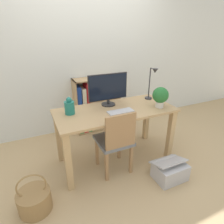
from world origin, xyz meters
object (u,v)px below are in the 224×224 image
at_px(vase, 70,107).
at_px(basket, 35,200).
at_px(desk_lamp, 152,81).
at_px(bookshelf, 89,107).
at_px(monitor, 108,88).
at_px(keyboard, 121,112).
at_px(potted_plant, 160,96).
at_px(storage_box, 170,171).
at_px(chair, 116,140).

distance_m(vase, basket, 1.02).
xyz_separation_m(desk_lamp, bookshelf, (-0.66, 0.83, -0.58)).
height_order(monitor, vase, monitor).
xyz_separation_m(bookshelf, basket, (-1.02, -1.34, -0.32)).
xyz_separation_m(keyboard, bookshelf, (-0.08, 1.05, -0.31)).
bearing_deg(potted_plant, keyboard, 173.38).
xyz_separation_m(vase, storage_box, (0.98, -0.72, -0.72)).
relative_size(vase, chair, 0.25).
bearing_deg(monitor, vase, -171.36).
height_order(chair, bookshelf, bookshelf).
distance_m(potted_plant, chair, 0.79).
bearing_deg(storage_box, bookshelf, 107.36).
distance_m(monitor, basket, 1.48).
distance_m(keyboard, storage_box, 0.92).
bearing_deg(monitor, keyboard, -82.66).
bearing_deg(monitor, desk_lamp, -7.22).
relative_size(monitor, basket, 1.22).
relative_size(keyboard, desk_lamp, 0.70).
bearing_deg(monitor, storage_box, -60.79).
height_order(potted_plant, basket, potted_plant).
xyz_separation_m(chair, storage_box, (0.54, -0.38, -0.35)).
relative_size(monitor, keyboard, 1.68).
distance_m(monitor, potted_plant, 0.67).
bearing_deg(keyboard, desk_lamp, 20.03).
distance_m(desk_lamp, potted_plant, 0.30).
bearing_deg(vase, keyboard, -20.44).
distance_m(desk_lamp, bookshelf, 1.21).
distance_m(chair, basket, 1.04).
bearing_deg(storage_box, keyboard, 128.76).
bearing_deg(vase, potted_plant, -13.99).
height_order(vase, bookshelf, vase).
height_order(chair, basket, chair).
bearing_deg(vase, monitor, 8.64).
bearing_deg(bookshelf, potted_plant, -61.54).
relative_size(vase, storage_box, 0.55).
xyz_separation_m(monitor, keyboard, (0.04, -0.29, -0.22)).
distance_m(vase, storage_box, 1.41).
height_order(keyboard, bookshelf, bookshelf).
bearing_deg(basket, vase, 43.96).
height_order(keyboard, potted_plant, potted_plant).
height_order(basket, storage_box, basket).
xyz_separation_m(desk_lamp, potted_plant, (-0.06, -0.27, -0.12)).
xyz_separation_m(vase, potted_plant, (1.09, -0.27, 0.06)).
bearing_deg(keyboard, basket, -164.71).
distance_m(vase, desk_lamp, 1.16).
bearing_deg(vase, bookshelf, 59.69).
bearing_deg(potted_plant, basket, -171.63).
bearing_deg(potted_plant, chair, -174.02).
relative_size(monitor, desk_lamp, 1.18).
distance_m(monitor, keyboard, 0.37).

